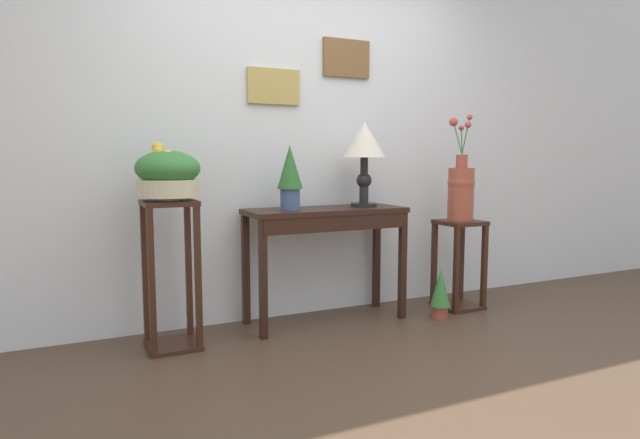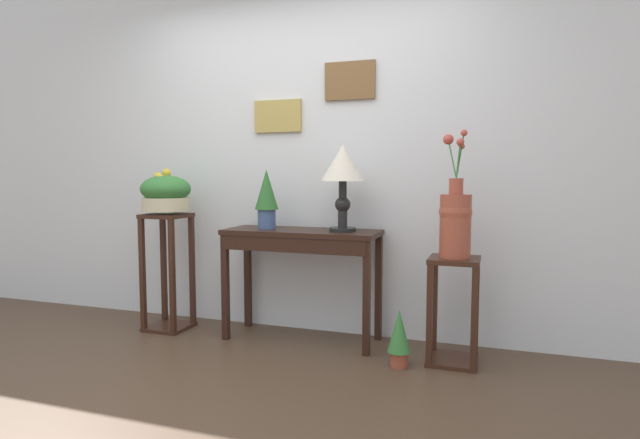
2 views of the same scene
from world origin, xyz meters
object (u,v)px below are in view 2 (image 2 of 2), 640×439
at_px(console_table, 301,247).
at_px(planter_bowl_wide_left, 166,194).
at_px(potted_plant_on_console, 267,196).
at_px(flower_vase_tall_right, 455,218).
at_px(pedestal_stand_right, 453,311).
at_px(potted_plant_floor, 399,336).
at_px(pedestal_stand_left, 168,272).
at_px(table_lamp, 343,169).

relative_size(console_table, planter_bowl_wide_left, 2.96).
xyz_separation_m(potted_plant_on_console, flower_vase_tall_right, (1.32, -0.11, -0.11)).
xyz_separation_m(potted_plant_on_console, planter_bowl_wide_left, (-0.79, -0.08, 0.01)).
distance_m(planter_bowl_wide_left, pedestal_stand_right, 2.23).
bearing_deg(potted_plant_floor, potted_plant_on_console, 164.02).
xyz_separation_m(planter_bowl_wide_left, pedestal_stand_right, (2.12, -0.04, -0.70)).
distance_m(console_table, pedestal_stand_left, 1.08).
height_order(planter_bowl_wide_left, pedestal_stand_right, planter_bowl_wide_left).
bearing_deg(table_lamp, planter_bowl_wide_left, -176.32).
distance_m(pedestal_stand_right, potted_plant_floor, 0.38).
bearing_deg(pedestal_stand_right, console_table, 174.61).
bearing_deg(potted_plant_on_console, table_lamp, 1.07).
bearing_deg(potted_plant_on_console, potted_plant_floor, -15.98).
height_order(console_table, potted_plant_floor, console_table).
xyz_separation_m(console_table, pedestal_stand_right, (1.06, -0.10, -0.34)).
relative_size(potted_plant_on_console, flower_vase_tall_right, 0.54).
bearing_deg(console_table, potted_plant_on_console, 177.31).
xyz_separation_m(pedestal_stand_left, flower_vase_tall_right, (2.11, -0.03, 0.47)).
relative_size(flower_vase_tall_right, potted_plant_floor, 2.16).
distance_m(console_table, potted_plant_on_console, 0.44).
xyz_separation_m(console_table, potted_plant_on_console, (-0.26, 0.01, 0.36)).
distance_m(table_lamp, potted_plant_floor, 1.16).
bearing_deg(console_table, potted_plant_floor, -20.33).
xyz_separation_m(console_table, potted_plant_floor, (0.75, -0.28, -0.47)).
distance_m(pedestal_stand_right, flower_vase_tall_right, 0.58).
bearing_deg(potted_plant_floor, pedestal_stand_left, 173.26).
relative_size(table_lamp, pedestal_stand_right, 0.88).
distance_m(console_table, table_lamp, 0.62).
bearing_deg(table_lamp, pedestal_stand_right, -9.20).
bearing_deg(flower_vase_tall_right, planter_bowl_wide_left, 179.05).
bearing_deg(flower_vase_tall_right, console_table, 174.63).
xyz_separation_m(pedestal_stand_left, planter_bowl_wide_left, (-0.00, 0.00, 0.59)).
height_order(potted_plant_on_console, flower_vase_tall_right, flower_vase_tall_right).
relative_size(pedestal_stand_right, potted_plant_floor, 1.86).
bearing_deg(flower_vase_tall_right, potted_plant_floor, -149.58).
height_order(pedestal_stand_left, planter_bowl_wide_left, planter_bowl_wide_left).
xyz_separation_m(planter_bowl_wide_left, potted_plant_floor, (1.81, -0.21, -0.84)).
xyz_separation_m(pedestal_stand_left, potted_plant_floor, (1.81, -0.21, -0.25)).
distance_m(console_table, potted_plant_floor, 0.93).
height_order(console_table, table_lamp, table_lamp).
relative_size(pedestal_stand_left, flower_vase_tall_right, 1.14).
relative_size(pedestal_stand_left, planter_bowl_wide_left, 2.40).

